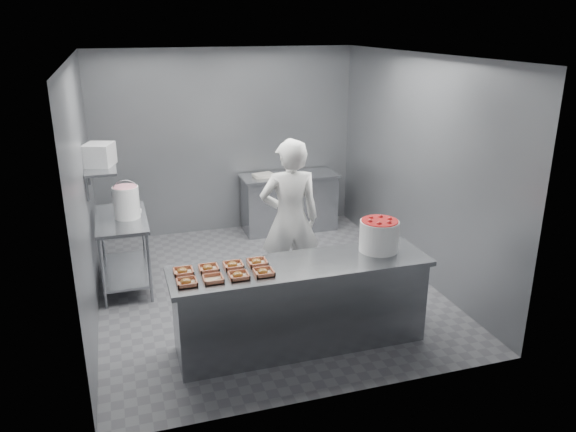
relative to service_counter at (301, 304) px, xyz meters
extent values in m
plane|color=#4C4C51|center=(0.00, 1.35, -0.45)|extent=(4.50, 4.50, 0.00)
plane|color=white|center=(0.00, 1.35, 2.35)|extent=(4.50, 4.50, 0.00)
cube|color=slate|center=(0.00, 3.60, 0.95)|extent=(4.00, 0.04, 2.80)
cube|color=slate|center=(-2.00, 1.35, 0.95)|extent=(0.04, 4.50, 2.80)
cube|color=slate|center=(2.00, 1.35, 0.95)|extent=(0.04, 4.50, 2.80)
cube|color=slate|center=(0.00, 0.00, 0.42)|extent=(2.60, 0.70, 0.05)
cube|color=slate|center=(0.00, 0.00, -0.03)|extent=(2.50, 0.64, 0.85)
cube|color=slate|center=(-1.65, 1.95, 0.43)|extent=(0.60, 1.20, 0.04)
cube|color=slate|center=(-1.65, 1.95, -0.25)|extent=(0.56, 1.15, 0.03)
cylinder|color=slate|center=(-1.91, 1.39, -0.01)|extent=(0.04, 0.04, 0.88)
cylinder|color=slate|center=(-1.39, 1.39, -0.01)|extent=(0.04, 0.04, 0.88)
cylinder|color=slate|center=(-1.91, 2.51, -0.01)|extent=(0.04, 0.04, 0.88)
cylinder|color=slate|center=(-1.39, 2.51, -0.01)|extent=(0.04, 0.04, 0.88)
cube|color=slate|center=(0.90, 3.25, 0.42)|extent=(1.50, 0.60, 0.05)
cube|color=slate|center=(0.90, 3.25, -0.03)|extent=(1.44, 0.55, 0.85)
cube|color=slate|center=(-1.82, 1.95, 1.10)|extent=(0.35, 0.90, 0.03)
cube|color=tan|center=(-1.13, -0.12, 0.47)|extent=(0.18, 0.18, 0.04)
cube|color=white|center=(-1.09, -0.11, 0.46)|extent=(0.10, 0.06, 0.00)
ellipsoid|color=#A45D29|center=(-1.14, -0.12, 0.48)|extent=(0.10, 0.10, 0.05)
cube|color=tan|center=(-0.89, -0.12, 0.47)|extent=(0.18, 0.18, 0.04)
cube|color=white|center=(-0.85, -0.11, 0.46)|extent=(0.10, 0.06, 0.00)
cube|color=tan|center=(-0.65, -0.12, 0.47)|extent=(0.18, 0.18, 0.04)
cube|color=white|center=(-0.61, -0.11, 0.46)|extent=(0.10, 0.06, 0.00)
ellipsoid|color=#A45D29|center=(-0.66, -0.12, 0.48)|extent=(0.10, 0.10, 0.05)
cube|color=tan|center=(-0.41, -0.12, 0.47)|extent=(0.18, 0.18, 0.04)
cube|color=white|center=(-0.37, -0.11, 0.46)|extent=(0.10, 0.06, 0.00)
ellipsoid|color=#A45D29|center=(-0.42, -0.12, 0.48)|extent=(0.10, 0.10, 0.05)
cube|color=tan|center=(-1.13, 0.12, 0.47)|extent=(0.18, 0.18, 0.04)
cube|color=white|center=(-1.09, 0.14, 0.46)|extent=(0.10, 0.06, 0.00)
ellipsoid|color=#A45D29|center=(-1.14, 0.12, 0.48)|extent=(0.10, 0.10, 0.05)
cube|color=tan|center=(-0.89, 0.12, 0.47)|extent=(0.18, 0.18, 0.04)
cube|color=white|center=(-0.85, 0.14, 0.46)|extent=(0.10, 0.06, 0.00)
ellipsoid|color=#A45D29|center=(-0.90, 0.12, 0.48)|extent=(0.10, 0.10, 0.05)
cube|color=tan|center=(-0.65, 0.12, 0.47)|extent=(0.18, 0.18, 0.04)
cube|color=white|center=(-0.61, 0.14, 0.46)|extent=(0.10, 0.06, 0.00)
ellipsoid|color=#A45D29|center=(-0.66, 0.12, 0.48)|extent=(0.10, 0.10, 0.05)
cube|color=tan|center=(-0.41, 0.12, 0.47)|extent=(0.18, 0.18, 0.04)
cube|color=white|center=(-0.37, 0.14, 0.46)|extent=(0.10, 0.06, 0.00)
ellipsoid|color=#A45D29|center=(-0.42, 0.12, 0.48)|extent=(0.10, 0.10, 0.05)
imported|color=white|center=(0.23, 1.10, 0.51)|extent=(0.74, 0.53, 1.92)
cylinder|color=white|center=(0.87, 0.09, 0.61)|extent=(0.40, 0.40, 0.32)
cylinder|color=red|center=(0.87, 0.09, 0.76)|extent=(0.38, 0.38, 0.04)
cylinder|color=white|center=(-1.57, 1.93, 0.64)|extent=(0.31, 0.31, 0.39)
cylinder|color=#D36980|center=(-1.57, 1.93, 0.83)|extent=(0.28, 0.28, 0.02)
torus|color=slate|center=(-1.57, 1.93, 0.76)|extent=(0.32, 0.01, 0.32)
cylinder|color=white|center=(-1.56, 2.12, 0.46)|extent=(0.39, 0.39, 0.03)
cube|color=#CCB28C|center=(-1.51, 2.39, 0.46)|extent=(0.14, 0.13, 0.02)
cube|color=gray|center=(-1.82, 1.94, 1.24)|extent=(0.39, 0.42, 0.26)
cube|color=silver|center=(0.49, 3.25, 0.47)|extent=(0.33, 0.26, 0.05)
camera|label=1|loc=(-1.63, -4.77, 2.70)|focal=35.00mm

